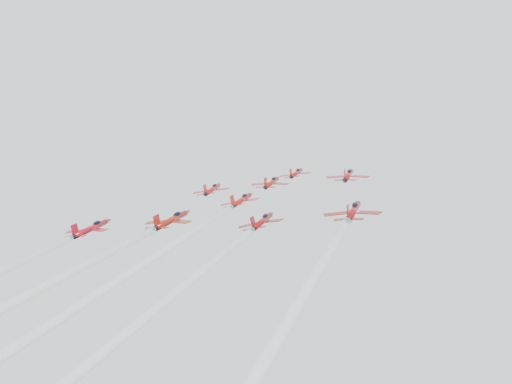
% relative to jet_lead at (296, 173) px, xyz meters
% --- Properties ---
extents(jet_lead, '(8.47, 11.12, 6.12)m').
position_rel_jet_lead_xyz_m(jet_lead, '(0.00, 0.00, 0.00)').
color(jet_lead, maroon).
extents(jet_row2_left, '(9.55, 12.55, 6.90)m').
position_rel_jet_lead_xyz_m(jet_row2_left, '(-18.46, -10.28, -5.03)').
color(jet_row2_left, '#B21711').
extents(jet_row2_center, '(9.61, 12.63, 6.95)m').
position_rel_jet_lead_xyz_m(jet_row2_center, '(-3.62, -8.82, -4.31)').
color(jet_row2_center, '#A41C0F').
extents(jet_row2_right, '(10.20, 13.40, 7.37)m').
position_rel_jet_lead_xyz_m(jet_row2_right, '(14.99, -8.51, -4.16)').
color(jet_row2_right, '#A50F13').
extents(jet_center, '(9.26, 90.59, 45.22)m').
position_rel_jet_lead_xyz_m(jet_center, '(-5.27, -64.37, -31.60)').
color(jet_center, '#AE1610').
extents(jet_rear_left, '(10.61, 103.80, 51.81)m').
position_rel_jet_lead_xyz_m(jet_rear_left, '(-15.72, -82.33, -40.40)').
color(jet_rear_left, maroon).
extents(jet_rear_right, '(8.85, 86.61, 43.23)m').
position_rel_jet_lead_xyz_m(jet_rear_right, '(5.79, -80.43, -39.47)').
color(jet_rear_right, maroon).
extents(jet_rear_farright, '(10.60, 103.69, 51.76)m').
position_rel_jet_lead_xyz_m(jet_rear_farright, '(22.05, -85.67, -42.04)').
color(jet_rear_farright, maroon).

